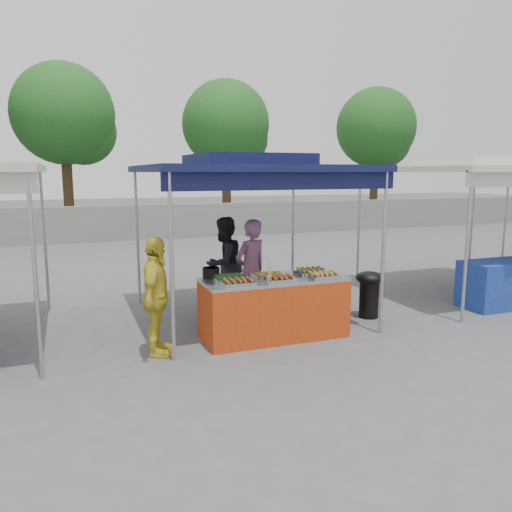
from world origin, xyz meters
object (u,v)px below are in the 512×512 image
object	(u,v)px
cooking_pot	(211,273)
wok_burner	(369,290)
vendor_table	(274,308)
helper_man	(224,264)
customer_person	(156,297)
vendor_woman	(251,271)

from	to	relation	value
cooking_pot	wok_burner	bearing A→B (deg)	0.15
vendor_table	wok_burner	world-z (taller)	vendor_table
helper_man	customer_person	xyz separation A→B (m)	(-1.44, -1.76, -0.03)
customer_person	vendor_woman	bearing A→B (deg)	-38.50
vendor_woman	cooking_pot	bearing A→B (deg)	9.74
cooking_pot	helper_man	bearing A→B (deg)	65.46
cooking_pot	helper_man	xyz separation A→B (m)	(0.59, 1.30, -0.13)
helper_man	vendor_woman	bearing A→B (deg)	71.81
wok_burner	helper_man	size ratio (longest dim) A/B	0.48
vendor_table	vendor_woman	size ratio (longest dim) A/B	1.25
vendor_table	helper_man	xyz separation A→B (m)	(-0.21, 1.64, 0.36)
vendor_table	cooking_pot	distance (m)	1.01
customer_person	helper_man	bearing A→B (deg)	-18.47
vendor_table	helper_man	world-z (taller)	helper_man
cooking_pot	customer_person	bearing A→B (deg)	-151.09
helper_man	customer_person	size ratio (longest dim) A/B	1.04
cooking_pot	vendor_woman	world-z (taller)	vendor_woman
vendor_woman	customer_person	distance (m)	1.89
wok_burner	customer_person	xyz separation A→B (m)	(-3.45, -0.47, 0.31)
wok_burner	vendor_table	bearing A→B (deg)	169.83
wok_burner	customer_person	world-z (taller)	customer_person
wok_burner	helper_man	world-z (taller)	helper_man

